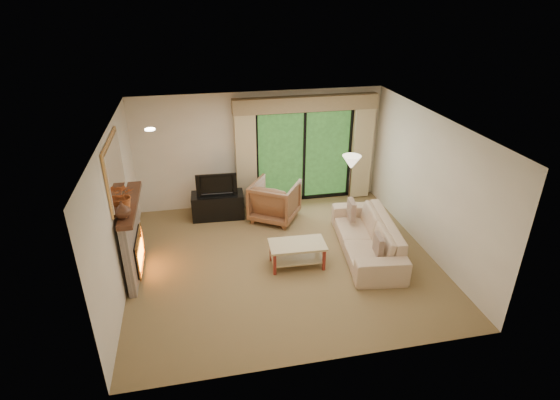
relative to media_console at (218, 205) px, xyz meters
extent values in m
plane|color=olive|center=(1.05, -1.95, -0.28)|extent=(5.50, 5.50, 0.00)
plane|color=silver|center=(1.05, -1.95, 2.32)|extent=(5.50, 5.50, 0.00)
plane|color=beige|center=(1.05, 0.55, 1.02)|extent=(5.00, 0.00, 5.00)
plane|color=beige|center=(1.05, -4.45, 1.02)|extent=(5.00, 0.00, 5.00)
plane|color=beige|center=(-1.70, -1.95, 1.02)|extent=(0.00, 5.00, 5.00)
plane|color=beige|center=(3.80, -1.95, 1.02)|extent=(0.00, 5.00, 5.00)
cube|color=#CAB386|center=(0.70, 0.39, 0.92)|extent=(0.45, 0.18, 2.35)
cube|color=#CAB386|center=(3.40, 0.39, 0.92)|extent=(0.45, 0.18, 2.35)
cube|color=#977C58|center=(2.05, 0.41, 2.04)|extent=(3.20, 0.24, 0.32)
cube|color=black|center=(0.00, 0.00, 0.00)|extent=(1.14, 0.56, 0.56)
imported|color=black|center=(0.00, 0.00, 0.53)|extent=(0.87, 0.16, 0.50)
imported|color=brown|center=(1.20, -0.33, 0.15)|extent=(1.29, 1.29, 0.87)
imported|color=tan|center=(2.65, -1.99, 0.06)|extent=(1.21, 2.45, 0.69)
cube|color=#572F2B|center=(2.58, -2.66, 0.29)|extent=(0.14, 0.37, 0.36)
cube|color=#572F2B|center=(2.58, -1.31, 0.30)|extent=(0.15, 0.39, 0.38)
imported|color=#492819|center=(-1.56, -2.30, 1.23)|extent=(0.29, 0.29, 0.27)
imported|color=#B85827|center=(-1.56, -1.98, 1.31)|extent=(0.44, 0.40, 0.44)
camera|label=1|loc=(-0.38, -8.61, 4.30)|focal=28.00mm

